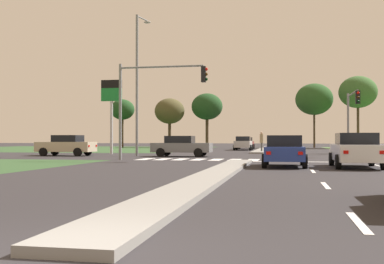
{
  "coord_description": "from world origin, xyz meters",
  "views": [
    {
      "loc": [
        2.36,
        -4.8,
        1.32
      ],
      "look_at": [
        -5.88,
        37.97,
        1.93
      ],
      "focal_mm": 44.76,
      "sensor_mm": 36.0,
      "label": 1
    }
  ],
  "objects_px": {
    "car_maroon_fifth": "(246,143)",
    "traffic_signal_far_right": "(352,110)",
    "traffic_signal_near_left": "(151,93)",
    "car_beige_second": "(66,145)",
    "car_blue_third": "(284,151)",
    "car_white_fourth": "(356,150)",
    "treeline_fifth": "(358,92)",
    "pedestrian_at_median": "(262,139)",
    "car_silver_sixth": "(243,143)",
    "street_lamp_second": "(138,79)",
    "treeline_fourth": "(314,99)",
    "treeline_near": "(122,110)",
    "treeline_third": "(207,107)",
    "treeline_second": "(170,111)",
    "car_grey_near": "(181,146)",
    "fuel_price_totem": "(112,100)"
  },
  "relations": [
    {
      "from": "treeline_second",
      "to": "treeline_fifth",
      "type": "xyz_separation_m",
      "value": [
        27.26,
        -0.96,
        2.32
      ]
    },
    {
      "from": "traffic_signal_near_left",
      "to": "traffic_signal_far_right",
      "type": "bearing_deg",
      "value": 39.79
    },
    {
      "from": "treeline_second",
      "to": "treeline_fifth",
      "type": "height_order",
      "value": "treeline_fifth"
    },
    {
      "from": "car_maroon_fifth",
      "to": "treeline_second",
      "type": "xyz_separation_m",
      "value": [
        -12.29,
        9.3,
        4.73
      ]
    },
    {
      "from": "traffic_signal_near_left",
      "to": "street_lamp_second",
      "type": "bearing_deg",
      "value": 113.99
    },
    {
      "from": "car_white_fourth",
      "to": "car_blue_third",
      "type": "bearing_deg",
      "value": 177.9
    },
    {
      "from": "car_maroon_fifth",
      "to": "traffic_signal_far_right",
      "type": "relative_size",
      "value": 0.75
    },
    {
      "from": "car_grey_near",
      "to": "car_maroon_fifth",
      "type": "distance_m",
      "value": 27.0
    },
    {
      "from": "traffic_signal_far_right",
      "to": "traffic_signal_near_left",
      "type": "height_order",
      "value": "traffic_signal_near_left"
    },
    {
      "from": "car_beige_second",
      "to": "car_maroon_fifth",
      "type": "bearing_deg",
      "value": -23.26
    },
    {
      "from": "treeline_fifth",
      "to": "treeline_third",
      "type": "bearing_deg",
      "value": 176.29
    },
    {
      "from": "traffic_signal_near_left",
      "to": "car_beige_second",
      "type": "bearing_deg",
      "value": 144.31
    },
    {
      "from": "treeline_second",
      "to": "car_white_fourth",
      "type": "bearing_deg",
      "value": -67.04
    },
    {
      "from": "fuel_price_totem",
      "to": "treeline_near",
      "type": "relative_size",
      "value": 0.88
    },
    {
      "from": "car_beige_second",
      "to": "treeline_near",
      "type": "height_order",
      "value": "treeline_near"
    },
    {
      "from": "car_maroon_fifth",
      "to": "street_lamp_second",
      "type": "height_order",
      "value": "street_lamp_second"
    },
    {
      "from": "pedestrian_at_median",
      "to": "treeline_near",
      "type": "bearing_deg",
      "value": -53.62
    },
    {
      "from": "car_white_fourth",
      "to": "treeline_near",
      "type": "xyz_separation_m",
      "value": [
        -26.99,
        45.47,
        4.84
      ]
    },
    {
      "from": "traffic_signal_near_left",
      "to": "treeline_fourth",
      "type": "height_order",
      "value": "treeline_fourth"
    },
    {
      "from": "car_maroon_fifth",
      "to": "car_silver_sixth",
      "type": "height_order",
      "value": "car_silver_sixth"
    },
    {
      "from": "treeline_fifth",
      "to": "pedestrian_at_median",
      "type": "bearing_deg",
      "value": -116.72
    },
    {
      "from": "car_maroon_fifth",
      "to": "fuel_price_totem",
      "type": "distance_m",
      "value": 25.05
    },
    {
      "from": "car_maroon_fifth",
      "to": "traffic_signal_far_right",
      "type": "height_order",
      "value": "traffic_signal_far_right"
    },
    {
      "from": "car_silver_sixth",
      "to": "street_lamp_second",
      "type": "relative_size",
      "value": 0.4
    },
    {
      "from": "car_blue_third",
      "to": "car_maroon_fifth",
      "type": "xyz_separation_m",
      "value": [
        -4.83,
        38.53,
        0.01
      ]
    },
    {
      "from": "car_beige_second",
      "to": "car_grey_near",
      "type": "bearing_deg",
      "value": -88.38
    },
    {
      "from": "car_maroon_fifth",
      "to": "treeline_second",
      "type": "relative_size",
      "value": 0.57
    },
    {
      "from": "car_white_fourth",
      "to": "treeline_third",
      "type": "relative_size",
      "value": 0.56
    },
    {
      "from": "car_beige_second",
      "to": "treeline_second",
      "type": "distance_m",
      "value": 36.73
    },
    {
      "from": "car_grey_near",
      "to": "treeline_third",
      "type": "distance_m",
      "value": 37.21
    },
    {
      "from": "car_blue_third",
      "to": "car_white_fourth",
      "type": "relative_size",
      "value": 0.93
    },
    {
      "from": "car_silver_sixth",
      "to": "fuel_price_totem",
      "type": "height_order",
      "value": "fuel_price_totem"
    },
    {
      "from": "traffic_signal_near_left",
      "to": "treeline_near",
      "type": "xyz_separation_m",
      "value": [
        -15.81,
        40.07,
        1.5
      ]
    },
    {
      "from": "car_beige_second",
      "to": "treeline_near",
      "type": "distance_m",
      "value": 35.07
    },
    {
      "from": "car_white_fourth",
      "to": "treeline_near",
      "type": "bearing_deg",
      "value": 120.69
    },
    {
      "from": "pedestrian_at_median",
      "to": "treeline_fifth",
      "type": "bearing_deg",
      "value": -123.94
    },
    {
      "from": "car_silver_sixth",
      "to": "treeline_third",
      "type": "xyz_separation_m",
      "value": [
        -6.8,
        16.09,
        5.32
      ]
    },
    {
      "from": "street_lamp_second",
      "to": "treeline_fourth",
      "type": "height_order",
      "value": "street_lamp_second"
    },
    {
      "from": "car_maroon_fifth",
      "to": "treeline_near",
      "type": "xyz_separation_m",
      "value": [
        -18.97,
        6.83,
        4.87
      ]
    },
    {
      "from": "car_grey_near",
      "to": "car_silver_sixth",
      "type": "distance_m",
      "value": 20.72
    },
    {
      "from": "car_silver_sixth",
      "to": "street_lamp_second",
      "type": "xyz_separation_m",
      "value": [
        -6.28,
        -20.34,
        5.07
      ]
    },
    {
      "from": "car_white_fourth",
      "to": "pedestrian_at_median",
      "type": "relative_size",
      "value": 2.49
    },
    {
      "from": "traffic_signal_far_right",
      "to": "pedestrian_at_median",
      "type": "height_order",
      "value": "traffic_signal_far_right"
    },
    {
      "from": "street_lamp_second",
      "to": "treeline_second",
      "type": "distance_m",
      "value": 36.53
    },
    {
      "from": "car_blue_third",
      "to": "traffic_signal_near_left",
      "type": "bearing_deg",
      "value": 146.48
    },
    {
      "from": "treeline_near",
      "to": "car_blue_third",
      "type": "bearing_deg",
      "value": -62.32
    },
    {
      "from": "car_silver_sixth",
      "to": "car_blue_third",
      "type": "bearing_deg",
      "value": 98.17
    },
    {
      "from": "traffic_signal_near_left",
      "to": "pedestrian_at_median",
      "type": "bearing_deg",
      "value": 71.16
    },
    {
      "from": "car_white_fourth",
      "to": "car_silver_sixth",
      "type": "relative_size",
      "value": 1.06
    },
    {
      "from": "car_silver_sixth",
      "to": "fuel_price_totem",
      "type": "xyz_separation_m",
      "value": [
        -9.83,
        -16.45,
        3.82
      ]
    }
  ]
}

